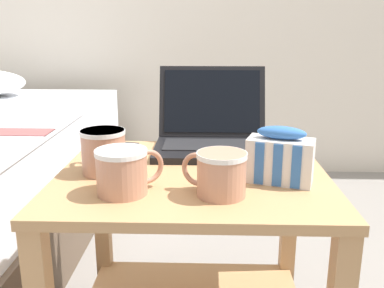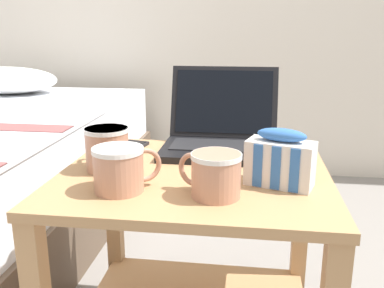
{
  "view_description": "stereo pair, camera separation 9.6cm",
  "coord_description": "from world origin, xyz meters",
  "views": [
    {
      "loc": [
        0.03,
        -0.97,
        0.88
      ],
      "look_at": [
        0.0,
        -0.04,
        0.62
      ],
      "focal_mm": 40.0,
      "sensor_mm": 36.0,
      "label": 1
    },
    {
      "loc": [
        0.13,
        -0.96,
        0.88
      ],
      "look_at": [
        0.0,
        -0.04,
        0.62
      ],
      "focal_mm": 40.0,
      "sensor_mm": 36.0,
      "label": 2
    }
  ],
  "objects": [
    {
      "name": "mug_mid_center",
      "position": [
        -0.21,
        -0.01,
        0.6
      ],
      "size": [
        0.11,
        0.14,
        0.1
      ],
      "color": "tan",
      "rests_on": "bedside_table"
    },
    {
      "name": "snack_bag",
      "position": [
        0.19,
        -0.06,
        0.6
      ],
      "size": [
        0.16,
        0.11,
        0.13
      ],
      "color": "silver",
      "rests_on": "bedside_table"
    },
    {
      "name": "laptop",
      "position": [
        0.05,
        0.2,
        0.59
      ],
      "size": [
        0.31,
        0.29,
        0.22
      ],
      "color": "black",
      "rests_on": "bedside_table"
    },
    {
      "name": "cell_phone",
      "position": [
        -0.21,
        0.17,
        0.55
      ],
      "size": [
        0.1,
        0.15,
        0.01
      ],
      "color": "black",
      "rests_on": "bedside_table"
    },
    {
      "name": "mug_front_right",
      "position": [
        0.06,
        -0.15,
        0.6
      ],
      "size": [
        0.14,
        0.1,
        0.09
      ],
      "color": "tan",
      "rests_on": "bedside_table"
    },
    {
      "name": "mug_front_left",
      "position": [
        -0.14,
        -0.14,
        0.6
      ],
      "size": [
        0.14,
        0.11,
        0.09
      ],
      "color": "tan",
      "rests_on": "bedside_table"
    },
    {
      "name": "bedside_table",
      "position": [
        0.0,
        0.0,
        0.35
      ],
      "size": [
        0.63,
        0.56,
        0.54
      ],
      "color": "tan",
      "rests_on": "ground_plane"
    }
  ]
}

